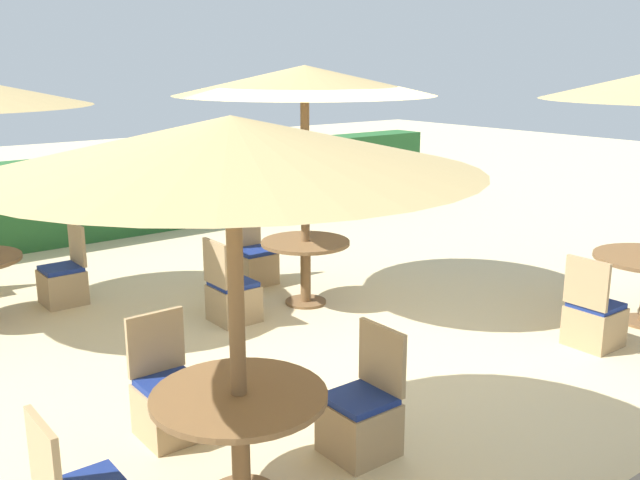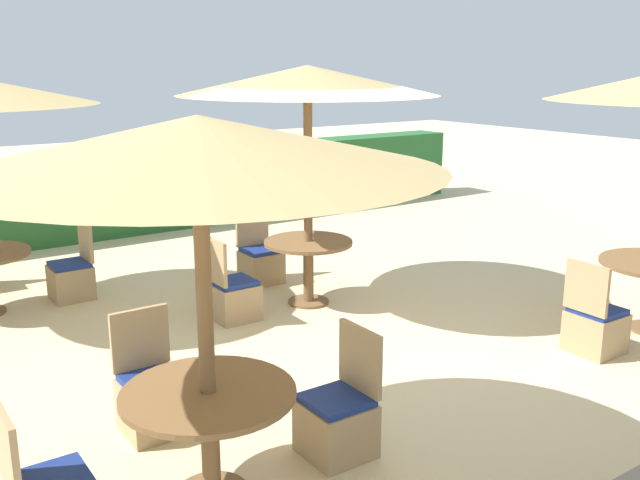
% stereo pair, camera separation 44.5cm
% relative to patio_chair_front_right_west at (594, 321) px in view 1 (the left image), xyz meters
% --- Properties ---
extents(ground_plane, '(40.00, 40.00, 0.00)m').
position_rel_patio_chair_front_right_west_xyz_m(ground_plane, '(-1.68, 1.67, -0.26)').
color(ground_plane, beige).
extents(hedge_row, '(13.00, 0.70, 1.30)m').
position_rel_patio_chair_front_right_west_xyz_m(hedge_row, '(-1.68, 7.46, 0.39)').
color(hedge_row, '#28602D').
rests_on(hedge_row, ground_plane).
extents(patio_chair_front_right_west, '(0.46, 0.46, 0.93)m').
position_rel_patio_chair_front_right_west_xyz_m(patio_chair_front_right_west, '(0.00, 0.00, 0.00)').
color(patio_chair_front_right_west, tan).
rests_on(patio_chair_front_right_west, ground_plane).
extents(parasol_front_left, '(2.92, 2.92, 2.47)m').
position_rel_patio_chair_front_right_west_xyz_m(parasol_front_left, '(-4.13, -0.04, 2.04)').
color(parasol_front_left, brown).
rests_on(parasol_front_left, ground_plane).
extents(round_table_front_left, '(1.12, 1.12, 0.75)m').
position_rel_patio_chair_front_right_west_xyz_m(round_table_front_left, '(-4.13, -0.04, 0.34)').
color(round_table_front_left, brown).
rests_on(round_table_front_left, ground_plane).
extents(patio_chair_front_left_east, '(0.46, 0.46, 0.93)m').
position_rel_patio_chair_front_right_west_xyz_m(patio_chair_front_left_east, '(-3.15, -0.09, 0.00)').
color(patio_chair_front_left_east, tan).
rests_on(patio_chair_front_left_east, ground_plane).
extents(patio_chair_front_left_north, '(0.46, 0.46, 0.93)m').
position_rel_patio_chair_front_right_west_xyz_m(patio_chair_front_left_north, '(-4.12, 0.99, 0.00)').
color(patio_chair_front_left_north, tan).
rests_on(patio_chair_front_left_north, ground_plane).
extents(parasol_center, '(2.90, 2.90, 2.72)m').
position_rel_patio_chair_front_right_west_xyz_m(parasol_center, '(-1.48, 2.79, 2.29)').
color(parasol_center, brown).
rests_on(parasol_center, ground_plane).
extents(round_table_center, '(1.02, 1.02, 0.75)m').
position_rel_patio_chair_front_right_west_xyz_m(round_table_center, '(-1.48, 2.79, 0.32)').
color(round_table_center, brown).
rests_on(round_table_center, ground_plane).
extents(patio_chair_center_west, '(0.46, 0.46, 0.93)m').
position_rel_patio_chair_front_right_west_xyz_m(patio_chair_center_west, '(-2.47, 2.81, 0.00)').
color(patio_chair_center_west, tan).
rests_on(patio_chair_center_west, ground_plane).
extents(patio_chair_center_north, '(0.46, 0.46, 0.93)m').
position_rel_patio_chair_front_right_west_xyz_m(patio_chair_center_north, '(-1.53, 3.83, 0.00)').
color(patio_chair_center_north, tan).
rests_on(patio_chair_center_north, ground_plane).
extents(patio_chair_back_left_east, '(0.46, 0.46, 0.93)m').
position_rel_patio_chair_front_right_west_xyz_m(patio_chair_back_left_east, '(-3.71, 4.54, 0.00)').
color(patio_chair_back_left_east, tan).
rests_on(patio_chair_back_left_east, ground_plane).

